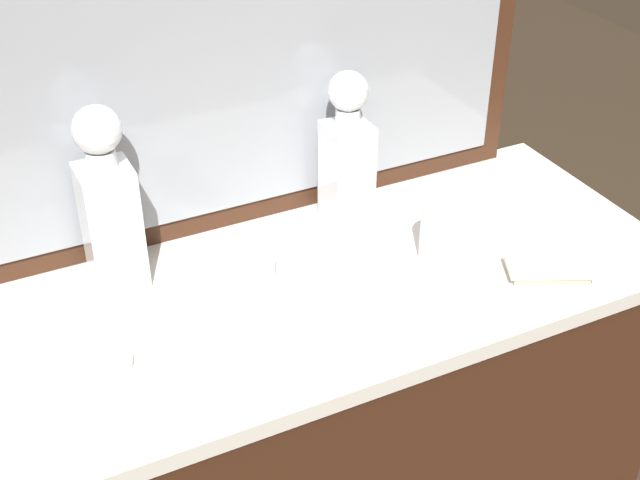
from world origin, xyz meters
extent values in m
cube|color=#381E11|center=(0.00, 0.00, 0.41)|extent=(1.14, 0.48, 0.81)
cube|color=silver|center=(0.00, 0.00, 0.83)|extent=(1.18, 0.49, 0.03)
cube|color=gray|center=(0.00, 0.22, 1.24)|extent=(0.92, 0.01, 0.71)
cube|color=white|center=(-0.29, 0.15, 0.94)|extent=(0.08, 0.08, 0.20)
cube|color=#9E5619|center=(-0.29, 0.15, 0.92)|extent=(0.07, 0.07, 0.15)
cylinder|color=white|center=(-0.29, 0.15, 1.06)|extent=(0.04, 0.04, 0.03)
sphere|color=white|center=(-0.29, 0.15, 1.11)|extent=(0.07, 0.07, 0.07)
cube|color=white|center=(0.12, 0.15, 0.93)|extent=(0.07, 0.07, 0.19)
cube|color=#9E5619|center=(0.12, 0.15, 0.90)|extent=(0.06, 0.06, 0.12)
cylinder|color=white|center=(0.12, 0.15, 1.04)|extent=(0.04, 0.04, 0.03)
sphere|color=white|center=(0.12, 0.15, 1.09)|extent=(0.07, 0.07, 0.07)
cylinder|color=white|center=(-0.11, 0.03, 0.88)|extent=(0.08, 0.08, 0.08)
cylinder|color=silver|center=(-0.11, 0.03, 0.85)|extent=(0.07, 0.07, 0.01)
cylinder|color=white|center=(0.21, -0.03, 0.89)|extent=(0.08, 0.08, 0.10)
cylinder|color=silver|center=(0.21, -0.03, 0.85)|extent=(0.08, 0.08, 0.01)
cube|color=#B7A88C|center=(0.34, -0.15, 0.85)|extent=(0.13, 0.10, 0.01)
cube|color=beige|center=(0.34, -0.15, 0.86)|extent=(0.15, 0.11, 0.01)
cylinder|color=silver|center=(-0.36, -0.05, 0.85)|extent=(0.07, 0.07, 0.01)
camera|label=1|loc=(-0.50, -1.02, 1.68)|focal=49.55mm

